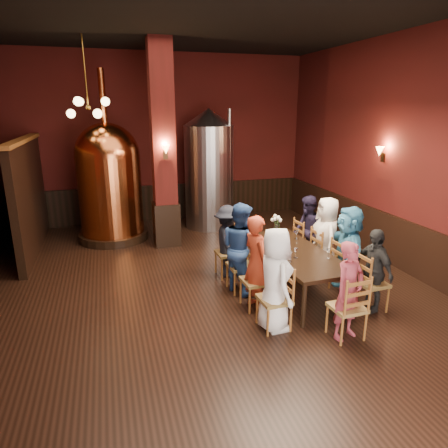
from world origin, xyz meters
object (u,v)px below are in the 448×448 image
object	(u,v)px
copper_kettle	(109,181)
dining_table	(294,254)
person_0	(275,280)
rose_vase	(277,221)
steel_vessel	(209,169)
person_2	(241,248)
person_1	(256,262)

from	to	relation	value
copper_kettle	dining_table	bearing A→B (deg)	-52.85
copper_kettle	person_0	bearing A→B (deg)	-66.54
copper_kettle	rose_vase	size ratio (longest dim) A/B	10.75
person_0	steel_vessel	size ratio (longest dim) A/B	0.50
person_2	steel_vessel	size ratio (longest dim) A/B	0.51
person_1	rose_vase	distance (m)	1.69
person_2	rose_vase	bearing A→B (deg)	-75.03
dining_table	person_1	xyz separation A→B (m)	(-0.83, -0.37, 0.08)
dining_table	steel_vessel	bearing A→B (deg)	92.65
steel_vessel	rose_vase	size ratio (longest dim) A/B	8.42
dining_table	rose_vase	distance (m)	1.06
person_1	copper_kettle	size ratio (longest dim) A/B	0.39
person_1	person_2	world-z (taller)	person_2
dining_table	person_2	size ratio (longest dim) A/B	1.54
dining_table	person_0	bearing A→B (deg)	-130.36
dining_table	person_2	world-z (taller)	person_2
person_0	person_1	xyz separation A→B (m)	(-0.03, 0.67, 0.00)
dining_table	person_1	world-z (taller)	person_1
person_0	person_2	size ratio (longest dim) A/B	0.97
person_2	steel_vessel	distance (m)	4.07
person_2	rose_vase	size ratio (longest dim) A/B	4.33
person_0	rose_vase	distance (m)	2.25
copper_kettle	steel_vessel	distance (m)	2.56
rose_vase	person_0	bearing A→B (deg)	-114.18
person_1	copper_kettle	world-z (taller)	copper_kettle
person_1	rose_vase	bearing A→B (deg)	-44.91
person_0	copper_kettle	xyz separation A→B (m)	(-2.13, 4.91, 0.67)
person_2	person_0	bearing A→B (deg)	161.53
person_2	steel_vessel	bearing A→B (deg)	-27.84
person_2	copper_kettle	bearing A→B (deg)	8.82
person_1	person_2	bearing A→B (deg)	-7.57
person_0	person_2	distance (m)	1.33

